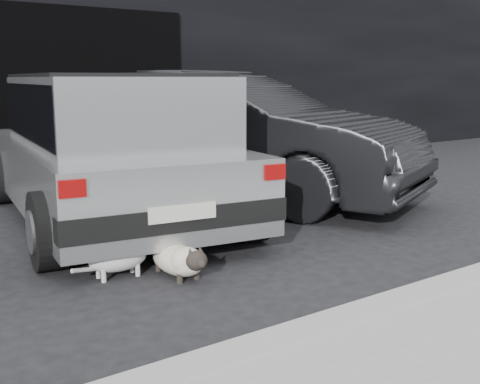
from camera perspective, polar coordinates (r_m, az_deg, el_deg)
ground at (r=5.71m, az=-11.37°, el=-5.07°), size 80.00×80.00×0.00m
building_facade at (r=11.53m, az=-20.18°, el=14.90°), size 34.00×4.00×5.00m
garage_opening at (r=9.58m, az=-16.32°, el=8.90°), size 4.00×0.10×2.60m
curb at (r=4.32m, az=16.60°, el=-9.69°), size 18.00×0.25×0.12m
silver_hatchback at (r=6.57m, az=-12.25°, el=4.61°), size 2.60×4.52×1.58m
second_car at (r=7.71m, az=-1.25°, el=5.37°), size 3.60×5.22×1.63m
cat_siamese at (r=4.74m, az=-5.69°, el=-6.44°), size 0.31×0.89×0.31m
cat_white at (r=4.82m, az=-11.15°, el=-6.05°), size 0.71×0.27×0.33m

